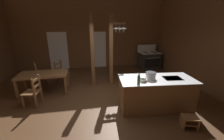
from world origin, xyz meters
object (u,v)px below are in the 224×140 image
at_px(stove_range, 149,60).
at_px(dining_table, 43,76).
at_px(bottle_tall_on_counter, 139,80).
at_px(ladderback_chair_by_post, 33,92).
at_px(ladderback_chair_at_table_end, 40,73).
at_px(ladderback_chair_near_window, 62,73).
at_px(stockpot_on_counter, 151,75).
at_px(kitchen_island, 155,93).
at_px(step_stool, 189,121).
at_px(mixing_bowl_on_counter, 143,80).

height_order(stove_range, dining_table, stove_range).
distance_m(stove_range, bottle_tall_on_counter, 4.65).
distance_m(stove_range, ladderback_chair_by_post, 5.99).
relative_size(ladderback_chair_at_table_end, bottle_tall_on_counter, 2.97).
distance_m(ladderback_chair_near_window, stockpot_on_counter, 3.85).
distance_m(kitchen_island, step_stool, 1.13).
height_order(stove_range, mixing_bowl_on_counter, stove_range).
relative_size(dining_table, stockpot_on_counter, 4.74).
relative_size(stockpot_on_counter, bottle_tall_on_counter, 1.14).
distance_m(dining_table, ladderback_chair_by_post, 0.91).
bearing_deg(stockpot_on_counter, step_stool, -60.00).
xyz_separation_m(ladderback_chair_near_window, ladderback_chair_by_post, (-0.56, -1.73, 0.00)).
bearing_deg(step_stool, ladderback_chair_by_post, 156.74).
xyz_separation_m(stove_range, step_stool, (-1.06, -4.81, -0.30)).
xyz_separation_m(ladderback_chair_at_table_end, mixing_bowl_on_counter, (3.51, -2.65, 0.51)).
bearing_deg(step_stool, kitchen_island, 112.49).
xyz_separation_m(ladderback_chair_at_table_end, bottle_tall_on_counter, (3.32, -2.80, 0.60)).
xyz_separation_m(ladderback_chair_by_post, stockpot_on_counter, (3.49, -0.71, 0.57)).
height_order(step_stool, dining_table, dining_table).
relative_size(kitchen_island, step_stool, 5.27).
bearing_deg(stockpot_on_counter, mixing_bowl_on_counter, -149.96).
bearing_deg(ladderback_chair_by_post, ladderback_chair_near_window, 72.05).
relative_size(kitchen_island, mixing_bowl_on_counter, 11.11).
relative_size(ladderback_chair_near_window, mixing_bowl_on_counter, 4.72).
distance_m(dining_table, stockpot_on_counter, 3.77).
bearing_deg(ladderback_chair_at_table_end, step_stool, -38.62).
relative_size(ladderback_chair_by_post, ladderback_chair_at_table_end, 1.00).
bearing_deg(step_stool, stove_range, 77.52).
bearing_deg(bottle_tall_on_counter, step_stool, -33.79).
distance_m(kitchen_island, ladderback_chair_near_window, 3.98).
xyz_separation_m(kitchen_island, dining_table, (-3.58, 1.63, 0.19)).
relative_size(dining_table, ladderback_chair_at_table_end, 1.82).
distance_m(step_stool, stockpot_on_counter, 1.48).
bearing_deg(ladderback_chair_near_window, kitchen_island, -38.56).
distance_m(ladderback_chair_near_window, bottle_tall_on_counter, 3.74).
bearing_deg(bottle_tall_on_counter, dining_table, 146.69).
relative_size(ladderback_chair_by_post, mixing_bowl_on_counter, 4.72).
bearing_deg(dining_table, kitchen_island, -24.47).
bearing_deg(stockpot_on_counter, dining_table, 154.85).
distance_m(stockpot_on_counter, bottle_tall_on_counter, 0.58).
bearing_deg(dining_table, bottle_tall_on_counter, -33.31).
height_order(kitchen_island, dining_table, kitchen_island).
bearing_deg(ladderback_chair_at_table_end, stockpot_on_counter, -33.05).
relative_size(stove_range, ladderback_chair_near_window, 1.39).
relative_size(step_stool, ladderback_chair_near_window, 0.45).
xyz_separation_m(step_stool, stockpot_on_counter, (-0.61, 1.05, 0.85)).
relative_size(dining_table, ladderback_chair_by_post, 1.82).
bearing_deg(ladderback_chair_at_table_end, stove_range, 13.23).
bearing_deg(bottle_tall_on_counter, mixing_bowl_on_counter, 38.20).
bearing_deg(mixing_bowl_on_counter, dining_table, 150.36).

